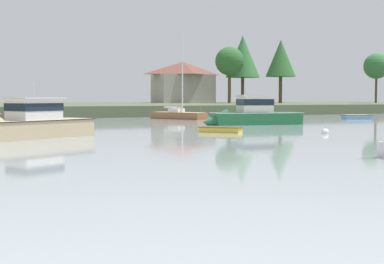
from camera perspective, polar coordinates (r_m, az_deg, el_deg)
far_shore_bank at (r=97.46m, az=-16.69°, el=2.34°), size 180.25×59.02×1.45m
dinghy_skyblue at (r=67.95m, az=16.44°, el=1.41°), size 3.61×2.19×0.65m
dinghy_yellow at (r=40.44m, az=2.94°, el=0.17°), size 3.07×3.05×0.54m
cruiser_sand at (r=35.47m, az=-16.61°, el=0.27°), size 8.72×6.45×4.36m
cruiser_green at (r=52.18m, az=5.72°, el=1.46°), size 9.75×3.99×4.87m
dinghy_maroon at (r=75.18m, az=16.42°, el=1.57°), size 3.09×2.45×0.42m
sailboat_wood at (r=65.34m, az=-1.38°, el=1.54°), size 4.93×7.31×10.70m
mooring_buoy_orange at (r=69.36m, az=3.74°, el=1.51°), size 0.33×0.33×0.38m
mooring_buoy_white at (r=40.19m, az=13.42°, el=-0.01°), size 0.52×0.52×0.57m
shore_tree_inland_b at (r=111.93m, az=5.20°, el=7.66°), size 6.74×6.74×13.29m
shore_tree_inland_c at (r=111.35m, az=9.04°, el=7.42°), size 5.87×5.87×12.32m
shore_tree_center_left at (r=107.07m, az=3.85°, el=7.20°), size 5.45×5.45×10.69m
shore_tree_right_mid at (r=114.46m, az=18.31°, el=6.39°), size 4.96×4.96×9.64m
cottage_hillside at (r=112.81m, az=-0.93°, el=5.16°), size 12.04×7.98×8.22m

